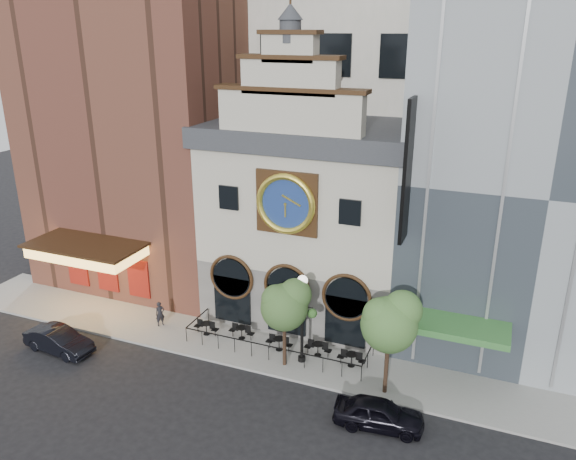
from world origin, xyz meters
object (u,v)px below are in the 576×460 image
Objects in this scene: car_left at (59,340)px; pedestrian at (160,314)px; car_right at (379,413)px; tree_left at (285,304)px; bistro_0 at (206,327)px; bistro_4 at (351,359)px; tree_right at (391,320)px; lamppost at (302,309)px; bistro_1 at (242,332)px; bistro_2 at (279,343)px; bistro_3 at (318,348)px.

pedestrian is (3.87, 4.50, 0.24)m from car_left.
car_right is 7.31m from tree_left.
bistro_0 and bistro_4 have the same top height.
tree_left reaches higher than car_right.
tree_right reaches higher than pedestrian.
pedestrian is at bearing 172.96° from tree_left.
pedestrian is 9.38m from tree_left.
pedestrian is 0.30× the size of lamppost.
bistro_4 is at bearing 10.02° from lamppost.
car_left is 13.54m from tree_left.
tree_right is at bearing -34.37° from bistro_4.
bistro_1 is at bearing -48.01° from pedestrian.
car_left is at bearing -164.38° from lamppost.
lamppost is 5.14m from tree_right.
tree_right is at bearing -13.43° from bistro_2.
bistro_3 is at bearing 39.43° from car_right.
pedestrian is (-7.94, -0.12, 0.33)m from bistro_2.
tree_right reaches higher than bistro_3.
pedestrian is at bearing -175.12° from bistro_1.
bistro_0 is at bearing 168.11° from tree_left.
lamppost is at bearing -68.30° from car_left.
lamppost is (6.36, -0.53, 2.76)m from bistro_0.
bistro_2 is 3.24m from lamppost.
bistro_1 is 1.00× the size of bistro_2.
lamppost is (4.16, -0.89, 2.76)m from bistro_1.
bistro_3 is 1.00× the size of pedestrian.
lamppost is 1.02× the size of tree_left.
bistro_1 is 5.07m from lamppost.
bistro_0 is 0.37× the size of car_left.
lamppost reaches higher than bistro_1.
bistro_2 is 3.61m from tree_left.
lamppost is at bearing -12.10° from bistro_1.
bistro_1 is at bearing 58.18° from car_right.
car_left is 2.70× the size of pedestrian.
lamppost is at bearing 49.10° from car_right.
tree_left is (0.89, -1.21, 3.28)m from bistro_2.
car_left is (-14.07, -4.91, 0.09)m from bistro_3.
bistro_2 is 0.28× the size of tree_right.
car_left is at bearing -146.95° from bistro_0.
bistro_3 is 0.30× the size of lamppost.
car_right reaches higher than bistro_3.
bistro_2 is 1.00× the size of pedestrian.
car_left is at bearing -160.77° from bistro_3.
bistro_2 is 12.69m from car_left.
bistro_4 is at bearing 19.33° from tree_left.
bistro_2 and bistro_3 have the same top height.
pedestrian is at bearing -179.51° from bistro_4.
bistro_2 is at bearing 179.77° from bistro_4.
bistro_1 is 0.30× the size of lamppost.
car_right reaches higher than bistro_1.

